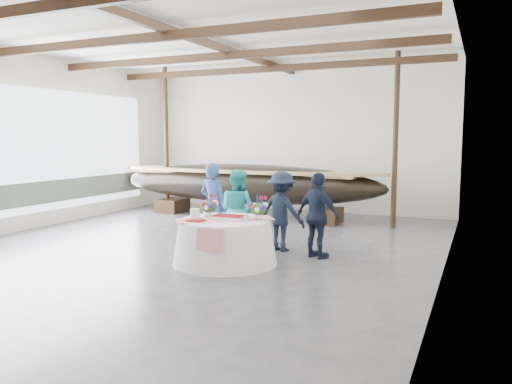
% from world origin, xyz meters
% --- Properties ---
extents(floor, '(10.00, 12.00, 0.01)m').
position_xyz_m(floor, '(0.00, 0.00, 0.00)').
color(floor, '#3D3D42').
rests_on(floor, ground).
extents(wall_back, '(10.00, 0.02, 4.50)m').
position_xyz_m(wall_back, '(0.00, 6.00, 2.25)').
color(wall_back, silver).
rests_on(wall_back, ground).
extents(wall_left, '(0.02, 12.00, 4.50)m').
position_xyz_m(wall_left, '(-5.00, 0.00, 2.25)').
color(wall_left, silver).
rests_on(wall_left, ground).
extents(wall_right, '(0.02, 12.00, 4.50)m').
position_xyz_m(wall_right, '(5.00, 0.00, 2.25)').
color(wall_right, silver).
rests_on(wall_right, ground).
extents(ceiling, '(10.00, 12.00, 0.01)m').
position_xyz_m(ceiling, '(0.00, 0.00, 4.50)').
color(ceiling, white).
rests_on(ceiling, wall_back).
extents(pavilion_structure, '(9.80, 11.76, 4.50)m').
position_xyz_m(pavilion_structure, '(0.00, 0.71, 4.00)').
color(pavilion_structure, black).
rests_on(pavilion_structure, ground).
extents(open_bay, '(0.03, 7.00, 3.20)m').
position_xyz_m(open_bay, '(-4.95, 1.00, 1.83)').
color(open_bay, silver).
rests_on(open_bay, ground).
extents(longboat_display, '(8.36, 1.67, 1.57)m').
position_xyz_m(longboat_display, '(-0.79, 4.01, 1.00)').
color(longboat_display, black).
rests_on(longboat_display, ground).
extents(banquet_table, '(1.95, 1.95, 0.83)m').
position_xyz_m(banquet_table, '(1.23, -1.01, 0.42)').
color(banquet_table, silver).
rests_on(banquet_table, ground).
extents(tabletop_items, '(1.76, 1.53, 0.40)m').
position_xyz_m(tabletop_items, '(1.24, -0.90, 0.98)').
color(tabletop_items, red).
rests_on(tabletop_items, banquet_table).
extents(guest_woman_blue, '(0.72, 0.53, 1.81)m').
position_xyz_m(guest_woman_blue, '(0.35, 0.15, 0.91)').
color(guest_woman_blue, '#2A4989').
rests_on(guest_woman_blue, ground).
extents(guest_woman_teal, '(0.91, 0.76, 1.68)m').
position_xyz_m(guest_woman_teal, '(0.89, 0.19, 0.84)').
color(guest_woman_teal, '#22AEB2').
rests_on(guest_woman_teal, ground).
extents(guest_man_left, '(1.18, 0.84, 1.65)m').
position_xyz_m(guest_man_left, '(1.81, 0.41, 0.82)').
color(guest_man_left, black).
rests_on(guest_man_left, ground).
extents(guest_man_right, '(1.07, 0.76, 1.68)m').
position_xyz_m(guest_man_right, '(2.68, 0.10, 0.84)').
color(guest_man_right, '#141C31').
rests_on(guest_man_right, ground).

